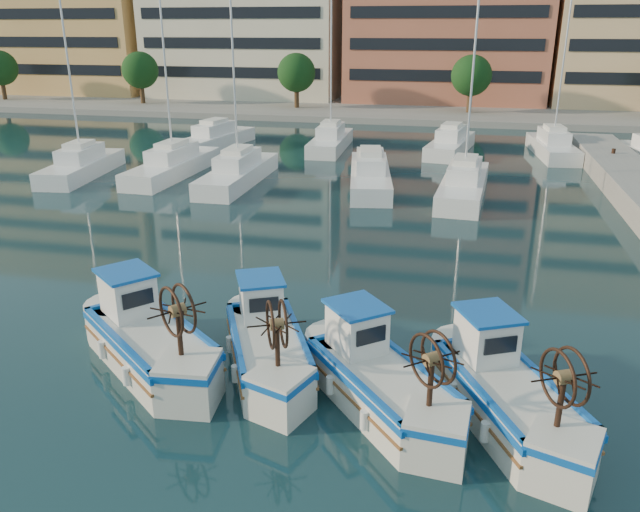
{
  "coord_description": "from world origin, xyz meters",
  "views": [
    {
      "loc": [
        3.55,
        -12.5,
        8.76
      ],
      "look_at": [
        -0.81,
        6.71,
        1.5
      ],
      "focal_mm": 35.0,
      "sensor_mm": 36.0,
      "label": 1
    }
  ],
  "objects_px": {
    "fishing_boat_a": "(148,337)",
    "fishing_boat_d": "(505,389)",
    "fishing_boat_c": "(379,377)",
    "fishing_boat_b": "(267,342)"
  },
  "relations": [
    {
      "from": "fishing_boat_a",
      "to": "fishing_boat_d",
      "type": "distance_m",
      "value": 9.35
    },
    {
      "from": "fishing_boat_a",
      "to": "fishing_boat_b",
      "type": "xyz_separation_m",
      "value": [
        3.2,
        0.59,
        -0.06
      ]
    },
    {
      "from": "fishing_boat_c",
      "to": "fishing_boat_a",
      "type": "bearing_deg",
      "value": 134.86
    },
    {
      "from": "fishing_boat_a",
      "to": "fishing_boat_d",
      "type": "height_order",
      "value": "fishing_boat_a"
    },
    {
      "from": "fishing_boat_b",
      "to": "fishing_boat_d",
      "type": "xyz_separation_m",
      "value": [
        6.14,
        -1.06,
        0.02
      ]
    },
    {
      "from": "fishing_boat_c",
      "to": "fishing_boat_d",
      "type": "distance_m",
      "value": 2.96
    },
    {
      "from": "fishing_boat_c",
      "to": "fishing_boat_d",
      "type": "xyz_separation_m",
      "value": [
        2.96,
        0.09,
        0.01
      ]
    },
    {
      "from": "fishing_boat_a",
      "to": "fishing_boat_b",
      "type": "bearing_deg",
      "value": -40.18
    },
    {
      "from": "fishing_boat_b",
      "to": "fishing_boat_c",
      "type": "relative_size",
      "value": 1.02
    },
    {
      "from": "fishing_boat_b",
      "to": "fishing_boat_d",
      "type": "bearing_deg",
      "value": -35.17
    }
  ]
}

